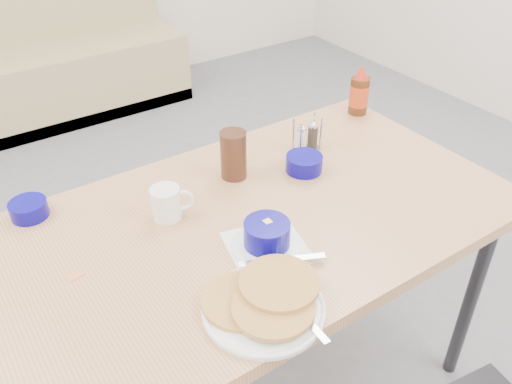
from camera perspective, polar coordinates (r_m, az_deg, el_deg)
booth_bench at (r=3.77m, az=-22.69°, el=12.25°), size 1.90×0.56×1.22m
dining_table at (r=1.49m, az=0.19°, el=-4.32°), size 1.40×0.80×0.76m
pancake_plate at (r=1.19m, az=0.88°, el=-11.54°), size 0.27×0.29×0.05m
coffee_mug at (r=1.44m, az=-9.30°, el=-1.11°), size 0.11×0.08×0.09m
grits_setting at (r=1.33m, az=1.17°, el=-4.83°), size 0.22×0.24×0.08m
creamer_bowl at (r=1.56m, az=-22.80°, el=-1.68°), size 0.10×0.10×0.04m
butter_bowl at (r=1.63m, az=5.09°, el=3.02°), size 0.11×0.11×0.05m
amber_tumbler at (r=1.57m, az=-2.39°, el=3.94°), size 0.09×0.09×0.14m
condiment_caddy at (r=1.72m, az=5.38°, el=5.51°), size 0.10×0.06×0.11m
syrup_bottle at (r=1.97m, az=10.82°, el=10.21°), size 0.07×0.07×0.18m
sugar_wrapper at (r=1.34m, az=-18.50°, el=-8.34°), size 0.04×0.03×0.00m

